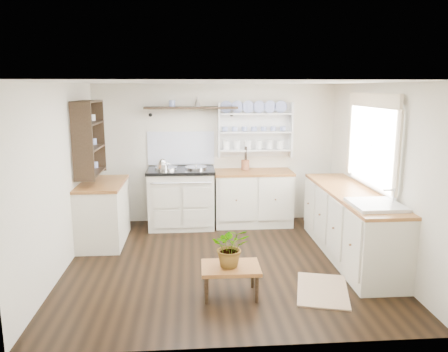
{
  "coord_description": "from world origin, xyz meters",
  "views": [
    {
      "loc": [
        -0.4,
        -5.34,
        2.24
      ],
      "look_at": [
        0.02,
        0.25,
        1.1
      ],
      "focal_mm": 35.0,
      "sensor_mm": 36.0,
      "label": 1
    }
  ],
  "objects": [
    {
      "name": "wall_back",
      "position": [
        0.0,
        1.9,
        1.15
      ],
      "size": [
        4.0,
        0.02,
        2.3
      ],
      "primitive_type": "cube",
      "color": "beige",
      "rests_on": "ground"
    },
    {
      "name": "center_table",
      "position": [
        0.0,
        -0.93,
        0.3
      ],
      "size": [
        0.64,
        0.46,
        0.34
      ],
      "rotation": [
        0.0,
        0.0,
        -0.01
      ],
      "color": "brown",
      "rests_on": "floor"
    },
    {
      "name": "ceiling",
      "position": [
        0.0,
        0.0,
        2.3
      ],
      "size": [
        4.0,
        3.8,
        0.01
      ],
      "primitive_type": "cube",
      "color": "white",
      "rests_on": "wall_back"
    },
    {
      "name": "belfast_sink",
      "position": [
        1.7,
        -0.65,
        0.8
      ],
      "size": [
        0.55,
        0.6,
        0.45
      ],
      "color": "white",
      "rests_on": "right_cabinets"
    },
    {
      "name": "left_shelving",
      "position": [
        -1.84,
        0.9,
        1.55
      ],
      "size": [
        0.28,
        0.8,
        1.05
      ],
      "primitive_type": "cube",
      "color": "black",
      "rests_on": "wall_left"
    },
    {
      "name": "wall_left",
      "position": [
        -2.0,
        0.0,
        1.15
      ],
      "size": [
        0.02,
        3.8,
        2.3
      ],
      "primitive_type": "cube",
      "color": "beige",
      "rests_on": "ground"
    },
    {
      "name": "floor_rug",
      "position": [
        1.04,
        -0.89,
        0.01
      ],
      "size": [
        0.75,
        0.96,
        0.02
      ],
      "primitive_type": "cube",
      "rotation": [
        0.0,
        0.0,
        -0.26
      ],
      "color": "olive",
      "rests_on": "floor"
    },
    {
      "name": "kettle",
      "position": [
        -0.86,
        1.45,
        1.04
      ],
      "size": [
        0.17,
        0.17,
        0.21
      ],
      "primitive_type": null,
      "color": "silver",
      "rests_on": "aga_cooker"
    },
    {
      "name": "utensil_crock",
      "position": [
        0.48,
        1.68,
        0.99
      ],
      "size": [
        0.13,
        0.13,
        0.16
      ],
      "primitive_type": "cylinder",
      "color": "brown",
      "rests_on": "back_cabinets"
    },
    {
      "name": "plate_rack",
      "position": [
        0.65,
        1.86,
        1.56
      ],
      "size": [
        1.2,
        0.22,
        0.9
      ],
      "color": "white",
      "rests_on": "wall_back"
    },
    {
      "name": "floor",
      "position": [
        0.0,
        0.0,
        0.0
      ],
      "size": [
        4.0,
        3.8,
        0.01
      ],
      "primitive_type": "cube",
      "color": "black",
      "rests_on": "ground"
    },
    {
      "name": "aga_cooker",
      "position": [
        -0.58,
        1.57,
        0.49
      ],
      "size": [
        1.08,
        0.75,
        0.99
      ],
      "color": "beige",
      "rests_on": "floor"
    },
    {
      "name": "left_cabinets",
      "position": [
        -1.7,
        0.9,
        0.46
      ],
      "size": [
        0.62,
        1.13,
        0.9
      ],
      "color": "beige",
      "rests_on": "floor"
    },
    {
      "name": "right_cabinets",
      "position": [
        1.7,
        0.1,
        0.46
      ],
      "size": [
        0.62,
        2.43,
        0.9
      ],
      "color": "beige",
      "rests_on": "floor"
    },
    {
      "name": "potted_plant",
      "position": [
        0.0,
        -0.93,
        0.56
      ],
      "size": [
        0.41,
        0.36,
        0.44
      ],
      "primitive_type": "imported",
      "rotation": [
        0.0,
        0.0,
        -0.03
      ],
      "color": "#3F7233",
      "rests_on": "center_table"
    },
    {
      "name": "wall_right",
      "position": [
        2.0,
        0.0,
        1.15
      ],
      "size": [
        0.02,
        3.8,
        2.3
      ],
      "primitive_type": "cube",
      "color": "beige",
      "rests_on": "ground"
    },
    {
      "name": "window",
      "position": [
        1.95,
        0.15,
        1.56
      ],
      "size": [
        0.08,
        1.55,
        1.22
      ],
      "color": "white",
      "rests_on": "wall_right"
    },
    {
      "name": "back_cabinets",
      "position": [
        0.6,
        1.6,
        0.46
      ],
      "size": [
        1.27,
        0.63,
        0.9
      ],
      "color": "beige",
      "rests_on": "floor"
    },
    {
      "name": "high_shelf",
      "position": [
        -0.4,
        1.78,
        1.91
      ],
      "size": [
        1.5,
        0.29,
        0.16
      ],
      "color": "black",
      "rests_on": "wall_back"
    }
  ]
}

